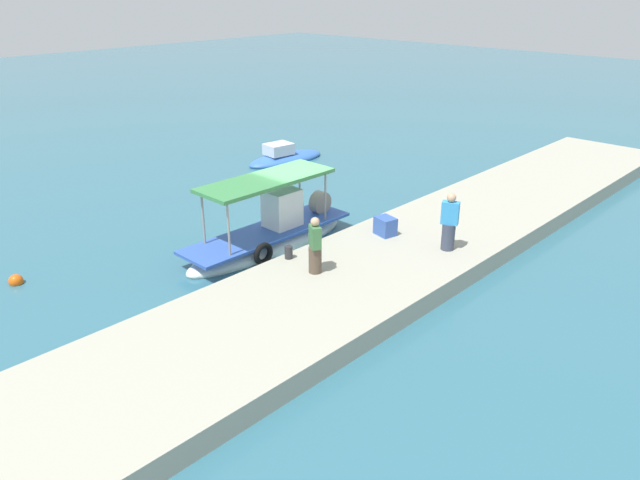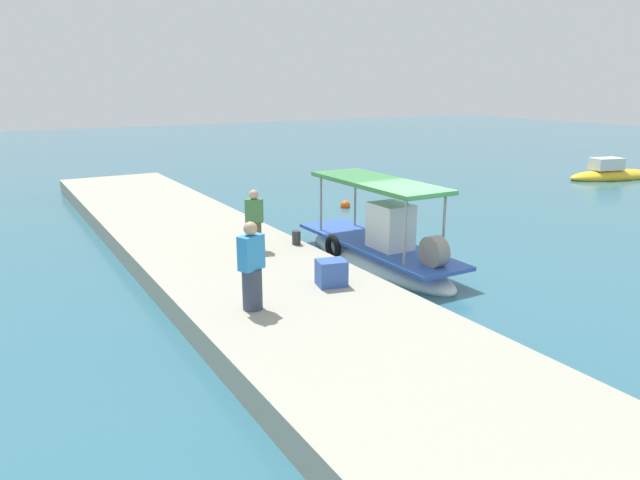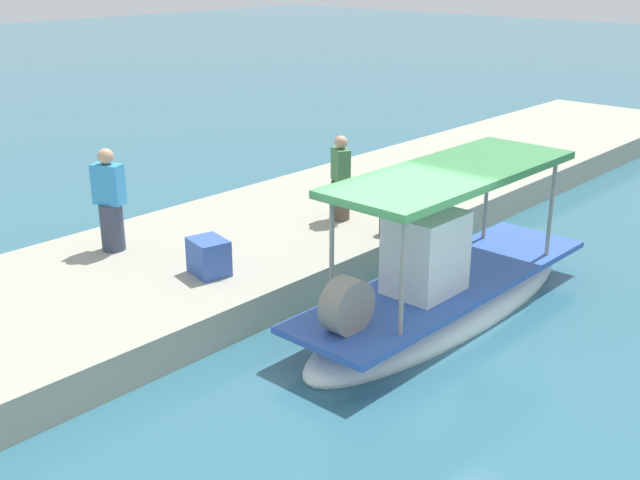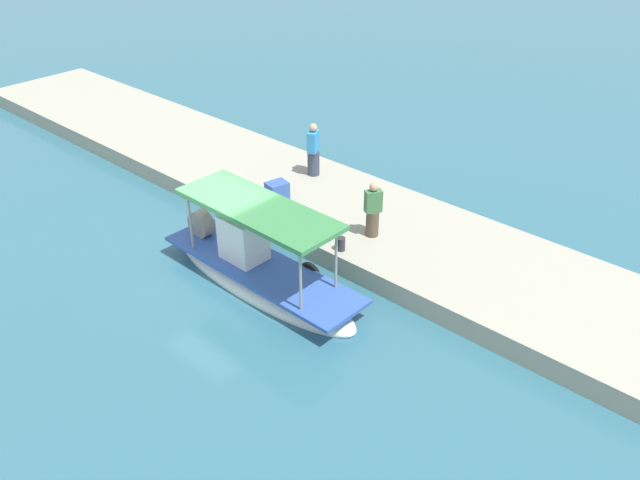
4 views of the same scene
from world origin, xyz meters
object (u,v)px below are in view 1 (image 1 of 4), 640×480
(fisherman_near_bollard, at_px, (315,248))
(mooring_bollard, at_px, (289,252))
(fisherman_by_crate, at_px, (449,224))
(cargo_crate, at_px, (385,226))
(moored_boat_near, at_px, (285,158))
(marker_buoy, at_px, (16,281))
(main_fishing_boat, at_px, (271,235))

(fisherman_near_bollard, bearing_deg, mooring_bollard, 83.85)
(fisherman_near_bollard, xyz_separation_m, fisherman_by_crate, (3.92, -1.83, 0.07))
(fisherman_by_crate, xyz_separation_m, cargo_crate, (-0.39, 2.09, -0.52))
(mooring_bollard, bearing_deg, fisherman_near_bollard, -96.15)
(mooring_bollard, bearing_deg, moored_boat_near, 47.00)
(fisherman_near_bollard, xyz_separation_m, mooring_bollard, (0.13, 1.21, -0.55))
(cargo_crate, distance_m, moored_boat_near, 11.39)
(fisherman_near_bollard, distance_m, marker_buoy, 8.84)
(main_fishing_boat, xyz_separation_m, cargo_crate, (2.28, -2.97, 0.47))
(moored_boat_near, bearing_deg, fisherman_by_crate, -111.34)
(marker_buoy, relative_size, moored_boat_near, 0.10)
(cargo_crate, relative_size, moored_boat_near, 0.15)
(main_fishing_boat, relative_size, fisherman_near_bollard, 3.92)
(mooring_bollard, relative_size, marker_buoy, 0.94)
(fisherman_by_crate, relative_size, marker_buoy, 4.38)
(fisherman_near_bollard, bearing_deg, marker_buoy, 130.60)
(fisherman_by_crate, bearing_deg, cargo_crate, 100.51)
(fisherman_near_bollard, xyz_separation_m, marker_buoy, (-5.69, 6.64, -1.25))
(fisherman_near_bollard, relative_size, moored_boat_near, 0.38)
(marker_buoy, xyz_separation_m, moored_boat_near, (14.39, 3.75, 0.07))
(fisherman_near_bollard, height_order, moored_boat_near, fisherman_near_bollard)
(fisherman_near_bollard, height_order, mooring_bollard, fisherman_near_bollard)
(fisherman_near_bollard, height_order, marker_buoy, fisherman_near_bollard)
(mooring_bollard, distance_m, cargo_crate, 3.53)
(cargo_crate, bearing_deg, mooring_bollard, 164.53)
(fisherman_by_crate, distance_m, moored_boat_near, 13.18)
(cargo_crate, bearing_deg, marker_buoy, 145.34)
(fisherman_by_crate, distance_m, marker_buoy, 12.88)
(fisherman_by_crate, height_order, cargo_crate, fisherman_by_crate)
(cargo_crate, bearing_deg, fisherman_near_bollard, -175.71)
(main_fishing_boat, distance_m, fisherman_by_crate, 5.81)
(fisherman_near_bollard, xyz_separation_m, cargo_crate, (3.53, 0.26, -0.45))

